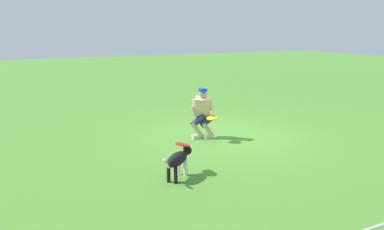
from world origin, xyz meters
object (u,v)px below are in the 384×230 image
Objects in this scene: person at (203,112)px; dog at (179,159)px; frisbee_flying at (182,144)px; frisbee_held at (212,118)px.

person is 2.72m from dog.
frisbee_held reaches higher than frisbee_flying.
frisbee_held is at bearing 7.34° from dog.
frisbee_held is at bearing -134.57° from frisbee_flying.
person reaches higher than dog.
dog is 2.47m from frisbee_held.
dog is 3.22× the size of frisbee_held.
frisbee_flying is at bearing -7.59° from person.
frisbee_held is (-1.72, -1.75, 0.25)m from dog.
dog is 0.31m from frisbee_flying.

